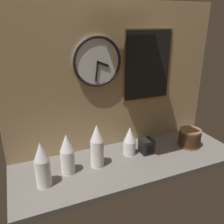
# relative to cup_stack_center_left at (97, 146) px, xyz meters

# --- Properties ---
(ground_plane) EXTENTS (1.60, 0.56, 0.04)m
(ground_plane) POSITION_rel_cup_stack_center_left_xyz_m (0.23, -0.02, -0.17)
(ground_plane) COLOR slate
(wall_tiled_back) EXTENTS (1.60, 0.03, 1.05)m
(wall_tiled_back) POSITION_rel_cup_stack_center_left_xyz_m (0.23, 0.25, 0.37)
(wall_tiled_back) COLOR tan
(wall_tiled_back) RESTS_ON ground_plane
(cup_stack_center_left) EXTENTS (0.09, 0.09, 0.30)m
(cup_stack_center_left) POSITION_rel_cup_stack_center_left_xyz_m (0.00, 0.00, 0.00)
(cup_stack_center_left) COLOR white
(cup_stack_center_left) RESTS_ON ground_plane
(cup_stack_far_left) EXTENTS (0.09, 0.09, 0.29)m
(cup_stack_far_left) POSITION_rel_cup_stack_center_left_xyz_m (-0.36, -0.07, -0.01)
(cup_stack_far_left) COLOR white
(cup_stack_far_left) RESTS_ON ground_plane
(cup_stack_center_right) EXTENTS (0.09, 0.09, 0.22)m
(cup_stack_center_right) POSITION_rel_cup_stack_center_left_xyz_m (0.27, 0.05, -0.04)
(cup_stack_center_right) COLOR white
(cup_stack_center_right) RESTS_ON ground_plane
(cup_stack_left) EXTENTS (0.09, 0.09, 0.27)m
(cup_stack_left) POSITION_rel_cup_stack_center_left_xyz_m (-0.20, -0.00, -0.01)
(cup_stack_left) COLOR white
(cup_stack_left) RESTS_ON ground_plane
(bowl_stack_far_right) EXTENTS (0.17, 0.17, 0.14)m
(bowl_stack_far_right) POSITION_rel_cup_stack_center_left_xyz_m (0.75, -0.03, -0.08)
(bowl_stack_far_right) COLOR brown
(bowl_stack_far_right) RESTS_ON ground_plane
(wall_clock) EXTENTS (0.34, 0.03, 0.34)m
(wall_clock) POSITION_rel_cup_stack_center_left_xyz_m (0.09, 0.22, 0.51)
(wall_clock) COLOR white
(menu_board) EXTENTS (0.39, 0.01, 0.53)m
(menu_board) POSITION_rel_cup_stack_center_left_xyz_m (0.49, 0.23, 0.46)
(menu_board) COLOR olive
(napkin_dispenser) EXTENTS (0.09, 0.10, 0.11)m
(napkin_dispenser) POSITION_rel_cup_stack_center_left_xyz_m (0.39, 0.02, -0.10)
(napkin_dispenser) COLOR black
(napkin_dispenser) RESTS_ON ground_plane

